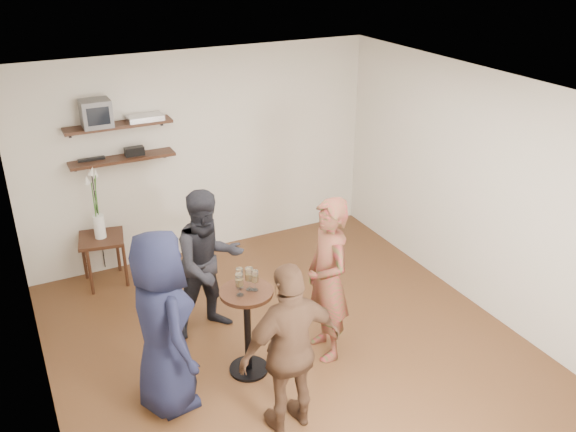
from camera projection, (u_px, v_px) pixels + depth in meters
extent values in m
cube|color=#4B2C18|center=(293.00, 353.00, 6.13)|extent=(4.50, 5.00, 0.04)
cube|color=white|center=(294.00, 93.00, 5.01)|extent=(4.50, 5.00, 0.04)
cube|color=beige|center=(201.00, 154.00, 7.61)|extent=(4.50, 0.04, 2.60)
cube|color=beige|center=(491.00, 413.00, 3.53)|extent=(4.50, 0.04, 2.60)
cube|color=beige|center=(29.00, 297.00, 4.64)|extent=(0.04, 5.00, 2.60)
cube|color=beige|center=(483.00, 193.00, 6.49)|extent=(0.04, 5.00, 2.60)
cube|color=black|center=(118.00, 125.00, 6.85)|extent=(1.20, 0.25, 0.04)
cube|color=black|center=(122.00, 159.00, 7.02)|extent=(1.20, 0.25, 0.04)
cube|color=#59595B|center=(96.00, 113.00, 6.69)|extent=(0.32, 0.30, 0.30)
cube|color=silver|center=(145.00, 118.00, 6.95)|extent=(0.40, 0.24, 0.06)
cube|color=black|center=(134.00, 151.00, 7.05)|extent=(0.22, 0.10, 0.10)
cube|color=black|center=(91.00, 159.00, 6.91)|extent=(0.30, 0.05, 0.03)
cube|color=black|center=(101.00, 239.00, 7.09)|extent=(0.59, 0.59, 0.04)
cylinder|color=black|center=(90.00, 273.00, 6.97)|extent=(0.04, 0.04, 0.56)
cylinder|color=black|center=(125.00, 265.00, 7.14)|extent=(0.04, 0.04, 0.56)
cylinder|color=black|center=(84.00, 258.00, 7.30)|extent=(0.04, 0.04, 0.56)
cylinder|color=black|center=(118.00, 250.00, 7.46)|extent=(0.04, 0.04, 0.56)
cylinder|color=white|center=(99.00, 226.00, 7.02)|extent=(0.13, 0.13, 0.28)
cylinder|color=#2F681D|center=(94.00, 204.00, 6.89)|extent=(0.01, 0.06, 0.51)
cone|color=silver|center=(87.00, 180.00, 6.74)|extent=(0.06, 0.08, 0.11)
cylinder|color=#2F681D|center=(97.00, 201.00, 6.90)|extent=(0.03, 0.05, 0.56)
cone|color=silver|center=(95.00, 172.00, 6.79)|extent=(0.10, 0.11, 0.12)
cylinder|color=#2F681D|center=(96.00, 200.00, 6.87)|extent=(0.09, 0.08, 0.61)
cone|color=silver|center=(92.00, 171.00, 6.69)|extent=(0.12, 0.11, 0.12)
cylinder|color=black|center=(246.00, 292.00, 5.49)|extent=(0.49, 0.49, 0.04)
cylinder|color=black|center=(248.00, 332.00, 5.67)|extent=(0.07, 0.07, 0.83)
cylinder|color=black|center=(249.00, 369.00, 5.86)|extent=(0.38, 0.38, 0.03)
cylinder|color=silver|center=(240.00, 295.00, 5.41)|extent=(0.06, 0.06, 0.00)
cylinder|color=silver|center=(240.00, 290.00, 5.39)|extent=(0.01, 0.01, 0.10)
cylinder|color=silver|center=(239.00, 280.00, 5.35)|extent=(0.07, 0.07, 0.12)
cylinder|color=tan|center=(239.00, 282.00, 5.36)|extent=(0.07, 0.07, 0.06)
cylinder|color=silver|center=(255.00, 290.00, 5.49)|extent=(0.06, 0.06, 0.00)
cylinder|color=silver|center=(255.00, 286.00, 5.47)|extent=(0.01, 0.01, 0.09)
cylinder|color=silver|center=(255.00, 276.00, 5.43)|extent=(0.07, 0.07, 0.11)
cylinder|color=tan|center=(255.00, 278.00, 5.44)|extent=(0.06, 0.06, 0.06)
cylinder|color=silver|center=(240.00, 288.00, 5.52)|extent=(0.06, 0.06, 0.00)
cylinder|color=silver|center=(240.00, 283.00, 5.50)|extent=(0.01, 0.01, 0.09)
cylinder|color=silver|center=(239.00, 274.00, 5.46)|extent=(0.07, 0.07, 0.11)
cylinder|color=tan|center=(240.00, 276.00, 5.47)|extent=(0.06, 0.06, 0.06)
cylinder|color=silver|center=(250.00, 289.00, 5.50)|extent=(0.07, 0.07, 0.00)
cylinder|color=silver|center=(249.00, 285.00, 5.48)|extent=(0.01, 0.01, 0.10)
cylinder|color=silver|center=(249.00, 274.00, 5.43)|extent=(0.07, 0.07, 0.12)
cylinder|color=tan|center=(249.00, 277.00, 5.44)|extent=(0.07, 0.07, 0.07)
imported|color=#B0142E|center=(328.00, 280.00, 5.78)|extent=(0.45, 0.64, 1.66)
imported|color=black|center=(209.00, 263.00, 6.15)|extent=(0.82, 0.66, 1.57)
imported|color=black|center=(162.00, 323.00, 5.11)|extent=(0.62, 0.88, 1.69)
imported|color=#482E1E|center=(291.00, 350.00, 4.90)|extent=(0.93, 0.43, 1.56)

